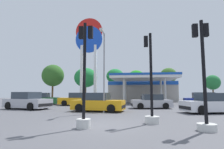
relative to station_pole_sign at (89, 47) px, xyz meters
The scene contains 20 objects.
ground_plane 22.43m from the station_pole_sign, 73.48° to the right, with size 90.00×90.00×0.00m, color #56565B.
gas_station 12.27m from the station_pole_sign, 29.01° to the left, with size 12.11×13.05×4.25m.
station_pole_sign is the anchor object (origin of this frame).
car_0 14.99m from the station_pole_sign, 103.00° to the right, with size 4.87×3.01×1.63m.
car_1 10.65m from the station_pole_sign, 87.00° to the right, with size 4.60×2.44×1.57m.
car_2 15.88m from the station_pole_sign, 47.24° to the right, with size 4.12×2.22×1.41m.
car_3 20.74m from the station_pole_sign, 45.54° to the right, with size 4.59×2.81×1.53m.
car_4 18.73m from the station_pole_sign, 23.54° to the right, with size 4.69×2.52×1.60m.
car_5 11.23m from the station_pole_sign, 131.49° to the right, with size 4.63×2.62×1.56m.
car_6 16.39m from the station_pole_sign, 71.76° to the right, with size 4.52×2.38×1.55m.
traffic_signal_0 22.42m from the station_pole_sign, 75.63° to the right, with size 0.65×0.67×4.71m.
traffic_signal_1 24.07m from the station_pole_sign, 63.14° to the right, with size 0.75×0.75×4.62m.
traffic_signal_2 22.14m from the station_pole_sign, 66.36° to the right, with size 0.72×0.72×4.64m.
tree_0 13.57m from the station_pole_sign, 140.66° to the left, with size 4.66×4.66×7.68m.
tree_1 9.58m from the station_pole_sign, 108.64° to the left, with size 4.79×4.79×6.81m.
tree_2 10.94m from the station_pole_sign, 70.92° to the left, with size 3.75×3.75×6.70m.
tree_3 12.75m from the station_pole_sign, 48.88° to the left, with size 3.66×3.66×6.24m.
tree_4 17.78m from the station_pole_sign, 33.56° to the left, with size 3.37×3.37×6.72m.
tree_5 25.22m from the station_pole_sign, 22.06° to the left, with size 2.87×2.87×5.09m.
corner_streetlamp 16.22m from the station_pole_sign, 70.76° to the right, with size 0.24×1.48×6.40m.
Camera 1 is at (1.65, -8.59, 1.51)m, focal length 28.58 mm.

